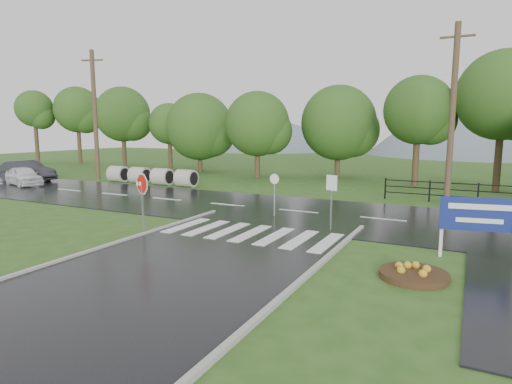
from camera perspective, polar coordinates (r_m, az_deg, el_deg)
The scene contains 18 objects.
ground at distance 12.37m, azimuth -11.67°, elevation -10.68°, with size 120.00×120.00×0.00m, color #2D541C.
main_road at distance 20.85m, azimuth 5.68°, elevation -2.68°, with size 90.00×8.00×0.04m, color black.
walkway at distance 13.74m, azimuth 30.79°, elevation -9.78°, with size 2.20×11.00×0.04m, color black.
crosswalk at distance 16.38m, azimuth -0.70°, elevation -5.52°, with size 6.50×2.80×0.02m.
curb_right at distance 7.52m, azimuth -9.20°, elevation -23.97°, with size 0.15×24.00×0.12m, color #A3A39B.
fence_west at distance 25.31m, azimuth 27.50°, elevation 0.03°, with size 9.58×0.08×1.20m.
hills at distance 76.72m, azimuth 23.22°, elevation -6.99°, with size 102.00×48.00×48.00m.
treeline at distance 33.93m, azimuth 15.88°, elevation 1.35°, with size 83.20×5.20×10.00m.
culvert_pipes at distance 32.00m, azimuth -13.86°, elevation 2.10°, with size 7.60×1.20×1.20m.
stop_sign at distance 16.75m, azimuth -14.94°, elevation 0.41°, with size 1.06×0.39×2.51m.
estate_billboard at distance 14.59m, azimuth 27.65°, elevation -3.05°, with size 2.22×0.47×1.97m.
flower_bed at distance 12.53m, azimuth 20.28°, elevation -10.14°, with size 1.83×1.83×0.37m.
reg_sign_small at distance 16.98m, azimuth 10.04°, elevation 0.03°, with size 0.48×0.17×2.22m.
reg_sign_round at distance 19.47m, azimuth 2.48°, elevation 0.37°, with size 0.46×0.07×1.98m.
car_white at distance 34.62m, azimuth -28.49°, elevation 0.78°, with size 3.98×1.60×1.36m, color white.
car_dark at distance 37.13m, azimuth -28.22°, elevation 1.25°, with size 1.69×4.85×1.60m, color #282830.
utility_pole_west at distance 36.24m, azimuth -20.67°, elevation 9.61°, with size 1.72×0.65×9.99m.
utility_pole_east at distance 24.62m, azimuth 24.70°, elevation 9.39°, with size 1.66×0.31×9.33m.
Camera 1 is at (7.36, -9.09, 4.02)m, focal length 30.00 mm.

